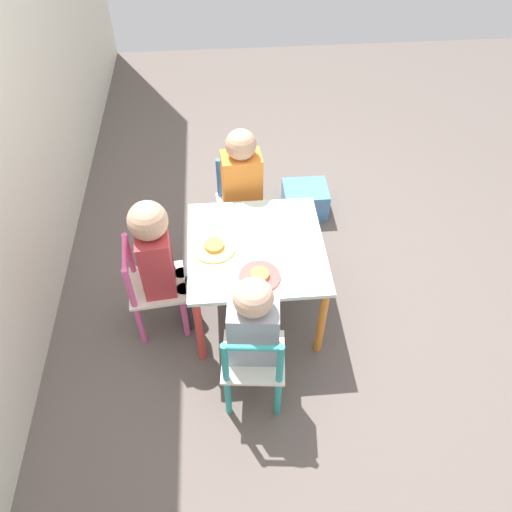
{
  "coord_description": "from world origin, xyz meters",
  "views": [
    {
      "loc": [
        -1.57,
        0.13,
        2.09
      ],
      "look_at": [
        0.0,
        0.0,
        0.39
      ],
      "focal_mm": 35.0,
      "sensor_mm": 36.0,
      "label": 1
    }
  ],
  "objects_px": {
    "child_left": "(254,328)",
    "plate_left": "(260,276)",
    "chair_teal": "(253,364)",
    "storage_bin": "(305,200)",
    "child_right": "(242,186)",
    "kids_table": "(256,255)",
    "chair_pink": "(153,288)",
    "chair_blue": "(241,207)",
    "child_back": "(159,257)",
    "plate_back": "(214,247)"
  },
  "relations": [
    {
      "from": "child_left",
      "to": "plate_back",
      "type": "relative_size",
      "value": 3.74
    },
    {
      "from": "chair_teal",
      "to": "chair_pink",
      "type": "xyz_separation_m",
      "value": [
        0.44,
        0.44,
        0.0
      ]
    },
    {
      "from": "chair_blue",
      "to": "plate_back",
      "type": "xyz_separation_m",
      "value": [
        -0.49,
        0.15,
        0.21
      ]
    },
    {
      "from": "child_back",
      "to": "child_right",
      "type": "distance_m",
      "value": 0.62
    },
    {
      "from": "kids_table",
      "to": "storage_bin",
      "type": "height_order",
      "value": "kids_table"
    },
    {
      "from": "kids_table",
      "to": "chair_teal",
      "type": "relative_size",
      "value": 1.17
    },
    {
      "from": "child_back",
      "to": "plate_left",
      "type": "height_order",
      "value": "child_back"
    },
    {
      "from": "kids_table",
      "to": "child_back",
      "type": "relative_size",
      "value": 0.8
    },
    {
      "from": "plate_back",
      "to": "child_right",
      "type": "bearing_deg",
      "value": -19.63
    },
    {
      "from": "chair_pink",
      "to": "storage_bin",
      "type": "xyz_separation_m",
      "value": [
        0.77,
        -0.85,
        -0.17
      ]
    },
    {
      "from": "kids_table",
      "to": "chair_blue",
      "type": "distance_m",
      "value": 0.51
    },
    {
      "from": "chair_teal",
      "to": "plate_left",
      "type": "distance_m",
      "value": 0.37
    },
    {
      "from": "child_back",
      "to": "plate_left",
      "type": "bearing_deg",
      "value": -114.34
    },
    {
      "from": "plate_back",
      "to": "storage_bin",
      "type": "bearing_deg",
      "value": -37.28
    },
    {
      "from": "chair_teal",
      "to": "storage_bin",
      "type": "xyz_separation_m",
      "value": [
        1.21,
        -0.41,
        -0.17
      ]
    },
    {
      "from": "kids_table",
      "to": "plate_back",
      "type": "xyz_separation_m",
      "value": [
        0.0,
        0.19,
        0.07
      ]
    },
    {
      "from": "plate_left",
      "to": "storage_bin",
      "type": "relative_size",
      "value": 0.68
    },
    {
      "from": "storage_bin",
      "to": "child_right",
      "type": "bearing_deg",
      "value": 126.09
    },
    {
      "from": "child_left",
      "to": "child_back",
      "type": "xyz_separation_m",
      "value": [
        0.39,
        0.39,
        0.03
      ]
    },
    {
      "from": "chair_blue",
      "to": "storage_bin",
      "type": "xyz_separation_m",
      "value": [
        0.23,
        -0.4,
        -0.17
      ]
    },
    {
      "from": "chair_teal",
      "to": "child_left",
      "type": "xyz_separation_m",
      "value": [
        0.06,
        -0.01,
        0.17
      ]
    },
    {
      "from": "chair_teal",
      "to": "chair_blue",
      "type": "height_order",
      "value": "same"
    },
    {
      "from": "child_back",
      "to": "chair_teal",
      "type": "bearing_deg",
      "value": -145.34
    },
    {
      "from": "chair_pink",
      "to": "child_left",
      "type": "distance_m",
      "value": 0.61
    },
    {
      "from": "kids_table",
      "to": "chair_blue",
      "type": "height_order",
      "value": "chair_blue"
    },
    {
      "from": "child_left",
      "to": "storage_bin",
      "type": "relative_size",
      "value": 2.77
    },
    {
      "from": "child_back",
      "to": "child_right",
      "type": "relative_size",
      "value": 1.0
    },
    {
      "from": "chair_pink",
      "to": "child_left",
      "type": "bearing_deg",
      "value": -136.13
    },
    {
      "from": "plate_left",
      "to": "kids_table",
      "type": "bearing_deg",
      "value": -0.0
    },
    {
      "from": "chair_teal",
      "to": "plate_left",
      "type": "height_order",
      "value": "chair_teal"
    },
    {
      "from": "kids_table",
      "to": "child_right",
      "type": "xyz_separation_m",
      "value": [
        0.43,
        0.04,
        0.06
      ]
    },
    {
      "from": "plate_left",
      "to": "chair_blue",
      "type": "bearing_deg",
      "value": 3.35
    },
    {
      "from": "child_left",
      "to": "plate_left",
      "type": "xyz_separation_m",
      "value": [
        0.24,
        -0.05,
        0.03
      ]
    },
    {
      "from": "chair_teal",
      "to": "child_back",
      "type": "height_order",
      "value": "child_back"
    },
    {
      "from": "kids_table",
      "to": "child_right",
      "type": "height_order",
      "value": "child_right"
    },
    {
      "from": "storage_bin",
      "to": "chair_teal",
      "type": "bearing_deg",
      "value": 161.32
    },
    {
      "from": "chair_blue",
      "to": "plate_back",
      "type": "bearing_deg",
      "value": -111.48
    },
    {
      "from": "chair_teal",
      "to": "plate_left",
      "type": "xyz_separation_m",
      "value": [
        0.3,
        -0.05,
        0.21
      ]
    },
    {
      "from": "chair_blue",
      "to": "child_back",
      "type": "height_order",
      "value": "child_back"
    },
    {
      "from": "storage_bin",
      "to": "child_back",
      "type": "bearing_deg",
      "value": 133.94
    },
    {
      "from": "chair_blue",
      "to": "child_left",
      "type": "bearing_deg",
      "value": -94.94
    },
    {
      "from": "child_right",
      "to": "storage_bin",
      "type": "bearing_deg",
      "value": 31.46
    },
    {
      "from": "chair_pink",
      "to": "plate_back",
      "type": "distance_m",
      "value": 0.37
    },
    {
      "from": "kids_table",
      "to": "chair_teal",
      "type": "height_order",
      "value": "chair_teal"
    },
    {
      "from": "chair_blue",
      "to": "plate_back",
      "type": "distance_m",
      "value": 0.56
    },
    {
      "from": "chair_pink",
      "to": "plate_back",
      "type": "xyz_separation_m",
      "value": [
        0.05,
        -0.3,
        0.21
      ]
    },
    {
      "from": "plate_back",
      "to": "storage_bin",
      "type": "distance_m",
      "value": 0.98
    },
    {
      "from": "plate_back",
      "to": "child_left",
      "type": "bearing_deg",
      "value": -161.47
    },
    {
      "from": "plate_back",
      "to": "storage_bin",
      "type": "relative_size",
      "value": 0.74
    },
    {
      "from": "child_right",
      "to": "plate_back",
      "type": "distance_m",
      "value": 0.46
    }
  ]
}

